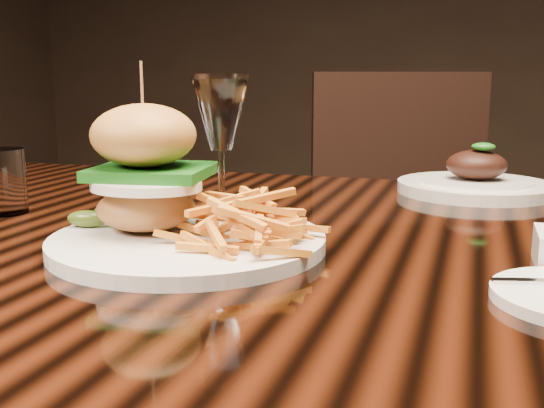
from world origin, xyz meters
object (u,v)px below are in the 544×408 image
(dining_table, at_px, (344,299))
(burger_plate, at_px, (178,202))
(far_dish, at_px, (475,183))
(chair_far, at_px, (406,236))
(wine_glass, at_px, (221,118))

(dining_table, distance_m, burger_plate, 0.23)
(far_dish, distance_m, chair_far, 0.60)
(far_dish, bearing_deg, wine_glass, -126.55)
(wine_glass, distance_m, chair_far, 0.99)
(dining_table, relative_size, burger_plate, 5.36)
(dining_table, bearing_deg, far_dish, 68.25)
(burger_plate, height_order, wine_glass, burger_plate)
(burger_plate, height_order, far_dish, burger_plate)
(wine_glass, distance_m, far_dish, 0.49)
(wine_glass, bearing_deg, far_dish, 53.45)
(dining_table, distance_m, chair_far, 0.90)
(wine_glass, xyz_separation_m, chair_far, (0.12, 0.92, -0.35))
(dining_table, xyz_separation_m, chair_far, (-0.02, 0.89, -0.13))
(chair_far, bearing_deg, wine_glass, -117.51)
(wine_glass, height_order, far_dish, wine_glass)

